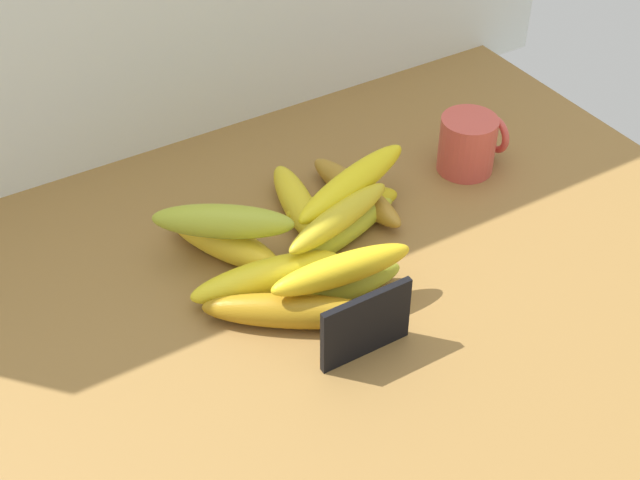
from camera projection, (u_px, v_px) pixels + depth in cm
name	position (u px, v px, depth cm)	size (l,w,h in cm)	color
counter_top	(324.00, 301.00, 106.50)	(110.00, 76.00, 3.00)	olive
chalkboard_sign	(366.00, 327.00, 95.82)	(11.00, 1.80, 8.40)	black
coffee_mug	(469.00, 144.00, 122.28)	(9.27, 7.77, 8.02)	#CD4C41
banana_0	(293.00, 311.00, 100.28)	(20.52, 4.01, 4.01)	#A87915
banana_1	(337.00, 234.00, 110.95)	(20.86, 3.65, 3.65)	gold
banana_2	(223.00, 241.00, 109.28)	(17.06, 4.36, 4.36)	yellow
banana_3	(298.00, 204.00, 115.31)	(16.84, 3.97, 3.97)	yellow
banana_4	(266.00, 277.00, 104.54)	(18.42, 4.16, 4.16)	yellow
banana_5	(356.00, 192.00, 117.45)	(17.67, 3.76, 3.76)	#A87A28
banana_6	(342.00, 285.00, 103.65)	(15.23, 3.80, 3.80)	#A8B42B
banana_7	(342.00, 205.00, 115.06)	(15.11, 4.06, 4.06)	gold
banana_8	(223.00, 221.00, 105.47)	(16.99, 4.15, 4.15)	#A1AE2E
banana_9	(342.00, 269.00, 100.26)	(17.23, 3.60, 3.60)	yellow
banana_10	(352.00, 183.00, 112.15)	(20.53, 3.79, 3.79)	yellow
banana_11	(339.00, 217.00, 107.90)	(17.41, 3.26, 3.26)	gold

